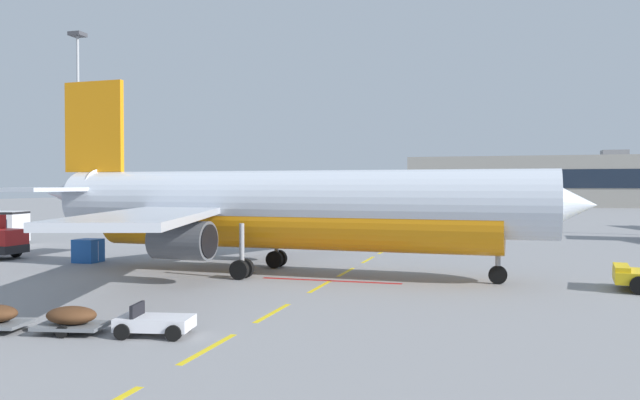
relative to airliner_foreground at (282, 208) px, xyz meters
The scene contains 6 objects.
apron_paint_markings 14.80m from the airliner_foreground, 75.72° to the left, with size 8.00×96.18×0.01m.
airliner_foreground is the anchor object (origin of this frame).
baggage_train 17.38m from the airliner_foreground, 102.13° to the right, with size 11.67×3.57×1.14m.
uld_cargo_container 15.17m from the airliner_foreground, behind, with size 1.62×1.58×1.60m.
apron_light_mast_near 56.09m from the airliner_foreground, 139.26° to the left, with size 1.80×1.80×25.57m.
terminal_satellite 138.41m from the airliner_foreground, 78.30° to the left, with size 77.11×23.69×14.08m.
Camera 1 is at (27.14, -11.50, 5.32)m, focal length 35.17 mm.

